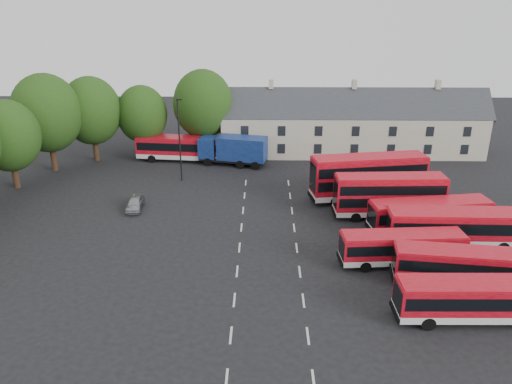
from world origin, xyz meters
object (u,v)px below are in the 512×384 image
(bus_row_a, at_px, (476,297))
(box_truck, at_px, (234,149))
(bus_dd_south, at_px, (389,194))
(silver_car, at_px, (135,203))
(lamppost, at_px, (180,138))

(bus_row_a, height_order, box_truck, box_truck)
(bus_row_a, xyz_separation_m, bus_dd_south, (-1.97, 16.77, 0.68))
(bus_row_a, distance_m, box_truck, 37.26)
(bus_dd_south, relative_size, box_truck, 1.19)
(bus_dd_south, bearing_deg, silver_car, 174.18)
(box_truck, xyz_separation_m, silver_car, (-9.35, -14.34, -1.47))
(bus_dd_south, xyz_separation_m, silver_car, (-25.44, 1.48, -1.83))
(silver_car, bearing_deg, bus_dd_south, -6.30)
(box_truck, relative_size, silver_car, 2.36)
(bus_dd_south, bearing_deg, bus_row_a, -85.80)
(bus_row_a, xyz_separation_m, box_truck, (-18.05, 32.59, 0.32))
(lamppost, bearing_deg, box_truck, 44.78)
(box_truck, xyz_separation_m, lamppost, (-5.86, -5.82, 3.09))
(bus_dd_south, bearing_deg, lamppost, 153.02)
(box_truck, bearing_deg, bus_row_a, -48.38)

